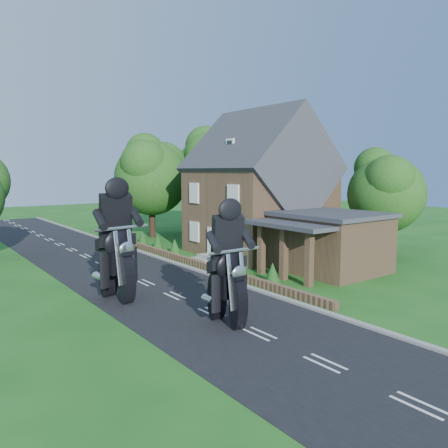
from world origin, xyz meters
TOP-DOWN VIEW (x-y plane):
  - ground at (0.00, 0.00)m, footprint 120.00×120.00m
  - road at (0.00, 0.00)m, footprint 7.00×80.00m
  - kerb at (3.65, 0.00)m, footprint 0.30×80.00m
  - garden_wall at (4.30, 5.00)m, footprint 0.30×22.00m
  - house at (10.49, 6.00)m, footprint 9.54×8.64m
  - annex at (9.87, -0.80)m, footprint 7.05×5.94m
  - tree_annex_side at (17.13, 0.10)m, footprint 5.64×5.20m
  - tree_house_right at (16.65, 8.62)m, footprint 6.51×6.00m
  - tree_behind_house at (14.18, 16.14)m, footprint 7.81×7.20m
  - tree_behind_left at (8.16, 17.13)m, footprint 6.94×6.40m
  - shrub_a at (5.30, -1.00)m, footprint 0.90×0.90m
  - shrub_b at (5.30, 1.50)m, footprint 0.90×0.90m
  - shrub_c at (5.30, 4.00)m, footprint 0.90×0.90m
  - shrub_d at (5.30, 9.00)m, footprint 0.90×0.90m
  - shrub_e at (5.30, 11.50)m, footprint 0.90×0.90m
  - shrub_f at (5.30, 14.00)m, footprint 0.90×0.90m
  - motorcycle_lead at (-0.33, -4.52)m, footprint 0.41×1.56m
  - motorcycle_follow at (-2.39, 0.94)m, footprint 0.71×1.83m

SIDE VIEW (x-z plane):
  - ground at x=0.00m, z-range 0.00..0.00m
  - road at x=0.00m, z-range 0.00..0.02m
  - kerb at x=3.65m, z-range 0.00..0.12m
  - garden_wall at x=4.30m, z-range 0.00..0.40m
  - shrub_a at x=5.30m, z-range 0.00..1.10m
  - shrub_b at x=5.30m, z-range 0.00..1.10m
  - shrub_c at x=5.30m, z-range 0.00..1.10m
  - shrub_d at x=5.30m, z-range 0.00..1.10m
  - shrub_e at x=5.30m, z-range 0.00..1.10m
  - shrub_f at x=5.30m, z-range 0.00..1.10m
  - motorcycle_lead at x=-0.33m, z-range 0.00..1.44m
  - motorcycle_follow at x=-2.39m, z-range 0.00..1.66m
  - annex at x=9.87m, z-range 0.05..3.49m
  - house at x=10.49m, z-range -0.78..9.46m
  - tree_annex_side at x=17.13m, z-range 0.95..8.43m
  - tree_house_right at x=16.65m, z-range 0.99..9.39m
  - tree_behind_left at x=8.16m, z-range 1.15..10.31m
  - tree_behind_house at x=14.18m, z-range 1.19..11.27m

